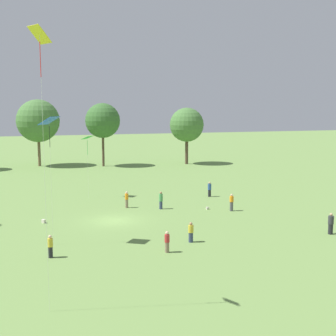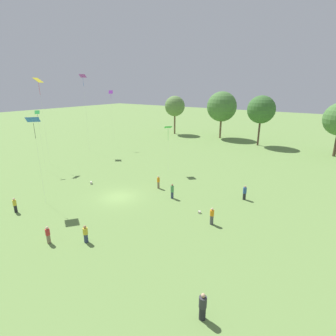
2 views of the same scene
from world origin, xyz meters
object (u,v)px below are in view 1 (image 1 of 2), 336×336
(person_1, at_px, (50,246))
(kite_0, at_px, (87,139))
(person_3, at_px, (127,200))
(person_6, at_px, (167,242))
(person_5, at_px, (232,202))
(person_7, at_px, (210,189))
(person_0, at_px, (161,200))
(picnic_bag_0, at_px, (44,221))
(picnic_bag_1, at_px, (207,208))
(kite_4, at_px, (40,46))
(kite_6, at_px, (49,123))
(person_4, at_px, (331,224))
(person_2, at_px, (191,232))

(person_1, xyz_separation_m, kite_0, (5.20, 20.45, 5.82))
(person_3, bearing_deg, person_6, 119.36)
(person_5, bearing_deg, person_7, -16.07)
(person_0, xyz_separation_m, person_3, (-3.19, 1.56, -0.04))
(person_3, xyz_separation_m, picnic_bag_0, (-8.38, -3.94, -0.69))
(picnic_bag_1, bearing_deg, person_0, 161.13)
(person_1, relative_size, kite_4, 0.11)
(person_1, bearing_deg, picnic_bag_1, -154.45)
(kite_0, relative_size, picnic_bag_0, 16.63)
(person_1, distance_m, person_6, 8.14)
(person_1, xyz_separation_m, picnic_bag_0, (-0.13, 9.94, -0.65))
(person_6, bearing_deg, kite_6, -57.76)
(picnic_bag_1, bearing_deg, kite_4, -130.08)
(person_3, bearing_deg, picnic_bag_0, 55.36)
(person_0, xyz_separation_m, person_4, (10.74, -12.86, -0.03))
(person_1, distance_m, kite_6, 8.89)
(kite_0, distance_m, picnic_bag_1, 15.81)
(person_6, xyz_separation_m, person_7, (10.48, 18.05, 0.08))
(person_1, distance_m, picnic_bag_0, 9.96)
(kite_0, height_order, picnic_bag_1, kite_0)
(person_5, xyz_separation_m, picnic_bag_1, (-2.02, 1.34, -0.74))
(person_0, bearing_deg, picnic_bag_0, 173.42)
(kite_4, bearing_deg, person_0, -12.43)
(person_6, relative_size, picnic_bag_1, 5.25)
(person_0, relative_size, person_3, 1.06)
(person_1, bearing_deg, person_7, -146.38)
(kite_0, bearing_deg, person_5, 137.55)
(person_4, distance_m, person_7, 17.74)
(person_4, relative_size, picnic_bag_0, 4.17)
(person_4, bearing_deg, person_2, 174.66)
(person_0, distance_m, person_3, 3.55)
(person_3, xyz_separation_m, picnic_bag_1, (7.65, -3.09, -0.73))
(person_3, xyz_separation_m, kite_6, (-7.91, -10.79, 8.29))
(person_4, relative_size, person_7, 1.02)
(person_1, height_order, person_6, person_1)
(person_2, relative_size, kite_0, 0.22)
(person_1, distance_m, person_4, 22.19)
(person_3, relative_size, person_7, 0.98)
(person_1, bearing_deg, person_6, 162.70)
(person_5, xyz_separation_m, kite_6, (-17.58, -6.37, 8.28))
(person_7, distance_m, picnic_bag_0, 19.90)
(person_5, bearing_deg, person_1, 106.44)
(person_1, bearing_deg, picnic_bag_0, -97.89)
(person_2, bearing_deg, person_4, 16.36)
(picnic_bag_0, xyz_separation_m, picnic_bag_1, (16.03, 0.86, -0.04))
(person_7, height_order, kite_6, kite_6)
(person_3, distance_m, kite_6, 15.74)
(kite_6, height_order, picnic_bag_0, kite_6)
(person_4, xyz_separation_m, person_7, (-3.66, 17.36, -0.01))
(person_0, height_order, picnic_bag_1, person_0)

